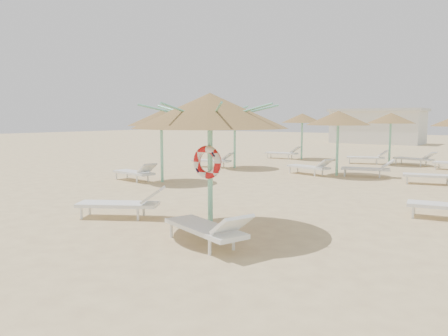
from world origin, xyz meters
The scene contains 6 objects.
ground centered at (0.00, 0.00, 0.00)m, with size 120.00×120.00×0.00m, color #DEC187.
main_palapa centered at (0.49, 0.21, 2.52)m, with size 3.24×3.24×2.90m.
lounger_main_a centered at (-1.91, -0.05, 0.36)m, with size 2.10×1.57×0.75m.
lounger_main_b centered at (1.20, -0.78, 0.37)m, with size 2.20×1.29×0.77m.
palapa_field centered at (2.06, 10.42, 2.30)m, with size 20.15×14.06×2.72m.
service_hut centered at (-6.00, 35.00, 1.64)m, with size 8.40×4.40×3.25m.
Camera 1 is at (5.99, -7.07, 2.39)m, focal length 35.00 mm.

